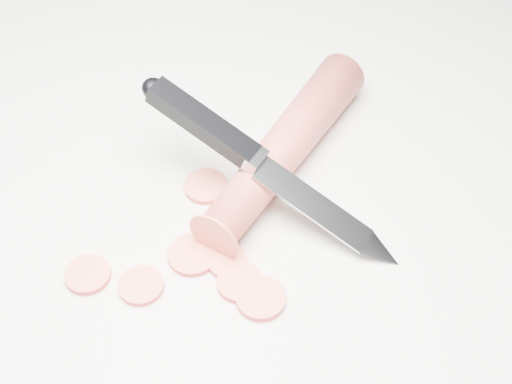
# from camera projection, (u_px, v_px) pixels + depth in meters

# --- Properties ---
(ground) EXTENTS (2.40, 2.40, 0.00)m
(ground) POSITION_uv_depth(u_px,v_px,m) (183.00, 197.00, 0.61)
(ground) COLOR silver
(ground) RESTS_ON ground
(carrot) EXTENTS (0.13, 0.22, 0.04)m
(carrot) POSITION_uv_depth(u_px,v_px,m) (285.00, 147.00, 0.62)
(carrot) COLOR #BF3E34
(carrot) RESTS_ON ground
(carrot_slice_0) EXTENTS (0.04, 0.04, 0.01)m
(carrot_slice_0) POSITION_uv_depth(u_px,v_px,m) (88.00, 274.00, 0.55)
(carrot_slice_0) COLOR #E85D47
(carrot_slice_0) RESTS_ON ground
(carrot_slice_1) EXTENTS (0.04, 0.04, 0.01)m
(carrot_slice_1) POSITION_uv_depth(u_px,v_px,m) (141.00, 286.00, 0.55)
(carrot_slice_1) COLOR #E85D47
(carrot_slice_1) RESTS_ON ground
(carrot_slice_2) EXTENTS (0.04, 0.04, 0.01)m
(carrot_slice_2) POSITION_uv_depth(u_px,v_px,m) (206.00, 186.00, 0.61)
(carrot_slice_2) COLOR #E85D47
(carrot_slice_2) RESTS_ON ground
(carrot_slice_3) EXTENTS (0.04, 0.04, 0.01)m
(carrot_slice_3) POSITION_uv_depth(u_px,v_px,m) (261.00, 298.00, 0.54)
(carrot_slice_3) COLOR #E85D47
(carrot_slice_3) RESTS_ON ground
(carrot_slice_4) EXTENTS (0.03, 0.03, 0.01)m
(carrot_slice_4) POSITION_uv_depth(u_px,v_px,m) (228.00, 262.00, 0.56)
(carrot_slice_4) COLOR #E85D47
(carrot_slice_4) RESTS_ON ground
(carrot_slice_5) EXTENTS (0.04, 0.04, 0.01)m
(carrot_slice_5) POSITION_uv_depth(u_px,v_px,m) (193.00, 255.00, 0.57)
(carrot_slice_5) COLOR #E85D47
(carrot_slice_5) RESTS_ON ground
(carrot_slice_6) EXTENTS (0.04, 0.04, 0.01)m
(carrot_slice_6) POSITION_uv_depth(u_px,v_px,m) (240.00, 283.00, 0.55)
(carrot_slice_6) COLOR #E85D47
(carrot_slice_6) RESTS_ON ground
(kitchen_knife) EXTENTS (0.23, 0.13, 0.09)m
(kitchen_knife) POSITION_uv_depth(u_px,v_px,m) (270.00, 168.00, 0.57)
(kitchen_knife) COLOR silver
(kitchen_knife) RESTS_ON ground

